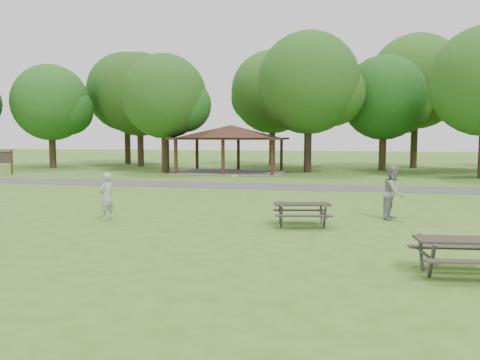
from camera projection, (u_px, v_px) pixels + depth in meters
name	position (u px, v px, depth m)	size (l,w,h in m)	color
ground	(176.00, 238.00, 13.31)	(160.00, 160.00, 0.00)	#3E6A1E
asphalt_path	(259.00, 186.00, 26.94)	(120.00, 3.20, 0.02)	#414144
pavilion	(231.00, 134.00, 37.22)	(8.60, 7.01, 3.76)	#371E14
notice_board	(4.00, 157.00, 34.88)	(1.60, 0.30, 1.88)	#321D12
tree_row_b	(52.00, 105.00, 41.99)	(7.14, 6.80, 9.28)	#2E2114
tree_row_c	(141.00, 97.00, 43.85)	(8.19, 7.80, 10.67)	#2F1F15
tree_row_d	(166.00, 99.00, 36.56)	(6.93, 6.60, 9.27)	black
tree_row_e	(310.00, 86.00, 36.60)	(8.40, 8.00, 11.02)	black
tree_row_f	(385.00, 100.00, 38.85)	(7.35, 7.00, 9.55)	#302115
tree_deep_a	(127.00, 94.00, 47.83)	(8.40, 8.00, 11.38)	#2F2315
tree_deep_b	(273.00, 95.00, 45.21)	(8.40, 8.00, 11.13)	#2F2015
tree_deep_c	(417.00, 84.00, 41.47)	(8.82, 8.40, 11.90)	#332216
picnic_table_middle	(302.00, 209.00, 14.98)	(2.00, 1.72, 0.77)	black
picnic_table_far	(461.00, 247.00, 9.69)	(1.96, 1.64, 0.79)	#29241E
frisbee_in_flight	(235.00, 176.00, 16.11)	(0.25, 0.25, 0.02)	yellow
frisbee_thrower	(106.00, 196.00, 16.14)	(0.59, 0.39, 1.62)	#ADADB0
frisbee_catcher	(393.00, 192.00, 16.22)	(0.91, 0.71, 1.87)	gray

